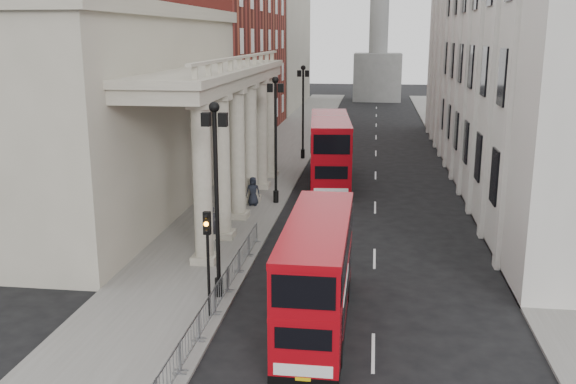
% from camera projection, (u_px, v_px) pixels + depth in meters
% --- Properties ---
extents(ground, '(260.00, 260.00, 0.00)m').
position_uv_depth(ground, '(210.00, 342.00, 23.66)').
color(ground, black).
rests_on(ground, ground).
extents(sidewalk_west, '(6.00, 140.00, 0.12)m').
position_uv_depth(sidewalk_west, '(266.00, 172.00, 52.91)').
color(sidewalk_west, slate).
rests_on(sidewalk_west, ground).
extents(sidewalk_east, '(3.00, 140.00, 0.12)m').
position_uv_depth(sidewalk_east, '(471.00, 177.00, 50.76)').
color(sidewalk_east, slate).
rests_on(sidewalk_east, ground).
extents(kerb, '(0.20, 140.00, 0.14)m').
position_uv_depth(kerb, '(301.00, 172.00, 52.52)').
color(kerb, slate).
rests_on(kerb, ground).
extents(portico_building, '(9.00, 28.00, 12.00)m').
position_uv_depth(portico_building, '(118.00, 116.00, 40.93)').
color(portico_building, gray).
rests_on(portico_building, ground).
extents(brick_building, '(9.00, 32.00, 22.00)m').
position_uv_depth(brick_building, '(224.00, 35.00, 68.61)').
color(brick_building, maroon).
rests_on(brick_building, ground).
extents(west_building_far, '(9.00, 30.00, 20.00)m').
position_uv_depth(west_building_far, '(272.00, 42.00, 99.64)').
color(west_building_far, gray).
rests_on(west_building_far, ground).
extents(east_building, '(8.00, 55.00, 25.00)m').
position_uv_depth(east_building, '(512.00, 15.00, 49.39)').
color(east_building, beige).
rests_on(east_building, ground).
extents(monument_column, '(8.00, 8.00, 54.20)m').
position_uv_depth(monument_column, '(380.00, 5.00, 107.61)').
color(monument_column, '#60605E').
rests_on(monument_column, ground).
extents(lamp_post_south, '(1.05, 0.44, 8.32)m').
position_uv_depth(lamp_post_south, '(216.00, 187.00, 26.42)').
color(lamp_post_south, black).
rests_on(lamp_post_south, sidewalk_west).
extents(lamp_post_mid, '(1.05, 0.44, 8.32)m').
position_uv_depth(lamp_post_mid, '(276.00, 131.00, 41.82)').
color(lamp_post_mid, black).
rests_on(lamp_post_mid, sidewalk_west).
extents(lamp_post_north, '(1.05, 0.44, 8.32)m').
position_uv_depth(lamp_post_north, '(303.00, 105.00, 57.22)').
color(lamp_post_north, black).
rests_on(lamp_post_north, sidewalk_west).
extents(traffic_light, '(0.28, 0.33, 4.30)m').
position_uv_depth(traffic_light, '(208.00, 245.00, 24.89)').
color(traffic_light, black).
rests_on(traffic_light, sidewalk_west).
extents(crowd_barriers, '(0.50, 18.75, 1.10)m').
position_uv_depth(crowd_barriers, '(215.00, 301.00, 25.69)').
color(crowd_barriers, gray).
rests_on(crowd_barriers, sidewalk_west).
extents(bus_near, '(2.36, 9.65, 4.17)m').
position_uv_depth(bus_near, '(317.00, 271.00, 24.72)').
color(bus_near, '#9F070F').
rests_on(bus_near, ground).
extents(bus_far, '(3.86, 11.88, 5.04)m').
position_uv_depth(bus_far, '(330.00, 149.00, 48.46)').
color(bus_far, '#95060E').
rests_on(bus_far, ground).
extents(pedestrian_a, '(0.84, 0.77, 1.92)m').
position_uv_depth(pedestrian_a, '(212.00, 224.00, 34.70)').
color(pedestrian_a, '#222227').
rests_on(pedestrian_a, sidewalk_west).
extents(pedestrian_b, '(0.80, 0.64, 1.55)m').
position_uv_depth(pedestrian_b, '(230.00, 187.00, 43.95)').
color(pedestrian_b, '#292321').
rests_on(pedestrian_b, sidewalk_west).
extents(pedestrian_c, '(0.93, 0.61, 1.89)m').
position_uv_depth(pedestrian_c, '(253.00, 191.00, 42.02)').
color(pedestrian_c, black).
rests_on(pedestrian_c, sidewalk_west).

